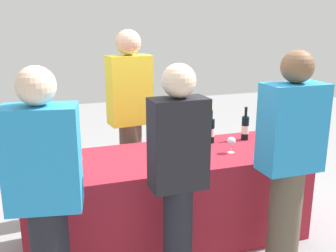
# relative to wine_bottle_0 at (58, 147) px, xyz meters

# --- Properties ---
(ground_plane) EXTENTS (12.00, 12.00, 0.00)m
(ground_plane) POSITION_rel_wine_bottle_0_xyz_m (0.86, -0.17, -0.87)
(ground_plane) COLOR gray
(tasting_table) EXTENTS (2.31, 0.82, 0.76)m
(tasting_table) POSITION_rel_wine_bottle_0_xyz_m (0.86, -0.17, -0.49)
(tasting_table) COLOR maroon
(tasting_table) RESTS_ON ground_plane
(wine_bottle_0) EXTENTS (0.07, 0.07, 0.31)m
(wine_bottle_0) POSITION_rel_wine_bottle_0_xyz_m (0.00, 0.00, 0.00)
(wine_bottle_0) COLOR black
(wine_bottle_0) RESTS_ON tasting_table
(wine_bottle_1) EXTENTS (0.08, 0.08, 0.31)m
(wine_bottle_1) POSITION_rel_wine_bottle_0_xyz_m (1.19, -0.02, 0.00)
(wine_bottle_1) COLOR black
(wine_bottle_1) RESTS_ON tasting_table
(wine_bottle_2) EXTENTS (0.07, 0.07, 0.32)m
(wine_bottle_2) POSITION_rel_wine_bottle_0_xyz_m (1.34, 0.03, 0.00)
(wine_bottle_2) COLOR black
(wine_bottle_2) RESTS_ON tasting_table
(wine_bottle_3) EXTENTS (0.07, 0.07, 0.31)m
(wine_bottle_3) POSITION_rel_wine_bottle_0_xyz_m (1.67, 0.01, 0.00)
(wine_bottle_3) COLOR black
(wine_bottle_3) RESTS_ON tasting_table
(wine_glass_0) EXTENTS (0.07, 0.07, 0.14)m
(wine_glass_0) POSITION_rel_wine_bottle_0_xyz_m (0.11, -0.32, -0.01)
(wine_glass_0) COLOR silver
(wine_glass_0) RESTS_ON tasting_table
(wine_glass_1) EXTENTS (0.07, 0.07, 0.13)m
(wine_glass_1) POSITION_rel_wine_bottle_0_xyz_m (0.92, -0.33, -0.02)
(wine_glass_1) COLOR silver
(wine_glass_1) RESTS_ON tasting_table
(wine_glass_2) EXTENTS (0.06, 0.06, 0.13)m
(wine_glass_2) POSITION_rel_wine_bottle_0_xyz_m (1.06, -0.29, -0.02)
(wine_glass_2) COLOR silver
(wine_glass_2) RESTS_ON tasting_table
(wine_glass_3) EXTENTS (0.07, 0.07, 0.14)m
(wine_glass_3) POSITION_rel_wine_bottle_0_xyz_m (1.38, -0.28, -0.01)
(wine_glass_3) COLOR silver
(wine_glass_3) RESTS_ON tasting_table
(server_pouring) EXTENTS (0.43, 0.27, 1.76)m
(server_pouring) POSITION_rel_wine_bottle_0_xyz_m (0.71, 0.53, 0.09)
(server_pouring) COLOR brown
(server_pouring) RESTS_ON ground_plane
(guest_0) EXTENTS (0.45, 0.30, 1.61)m
(guest_0) POSITION_rel_wine_bottle_0_xyz_m (-0.12, -0.88, -0.01)
(guest_0) COLOR black
(guest_0) RESTS_ON ground_plane
(guest_1) EXTENTS (0.36, 0.21, 1.59)m
(guest_1) POSITION_rel_wine_bottle_0_xyz_m (0.70, -0.84, -0.00)
(guest_1) COLOR black
(guest_1) RESTS_ON ground_plane
(guest_2) EXTENTS (0.43, 0.24, 1.65)m
(guest_2) POSITION_rel_wine_bottle_0_xyz_m (1.52, -0.87, 0.01)
(guest_2) COLOR brown
(guest_2) RESTS_ON ground_plane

